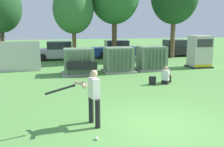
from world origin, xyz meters
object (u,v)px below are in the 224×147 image
(batter, at_px, (92,95))
(generator_enclosure, at_px, (200,52))
(seated_spectator, at_px, (166,77))
(sports_ball, at_px, (97,138))
(transformer_mid_west, at_px, (119,60))
(backpack, at_px, (152,81))
(transformer_west, at_px, (79,62))
(park_bench, at_px, (82,68))
(parked_car_leftmost, at_px, (58,51))
(transformer_mid_east, at_px, (152,58))
(parked_car_left_of_center, at_px, (115,49))
(parked_car_right_of_center, at_px, (174,49))

(batter, bearing_deg, generator_enclosure, 44.76)
(seated_spectator, bearing_deg, sports_ball, -128.77)
(transformer_mid_west, xyz_separation_m, backpack, (0.85, -3.89, -0.57))
(transformer_west, distance_m, park_bench, 0.89)
(backpack, bearing_deg, parked_car_leftmost, 113.32)
(transformer_mid_east, bearing_deg, seated_spectator, -100.47)
(transformer_mid_west, bearing_deg, seated_spectator, -66.45)
(transformer_west, relative_size, transformer_mid_east, 1.00)
(park_bench, xyz_separation_m, sports_ball, (-0.46, -8.49, -0.49))
(transformer_west, height_order, generator_enclosure, generator_enclosure)
(seated_spectator, bearing_deg, backpack, -173.41)
(sports_ball, xyz_separation_m, parked_car_left_of_center, (4.45, 16.84, 0.71))
(sports_ball, relative_size, seated_spectator, 0.09)
(generator_enclosure, relative_size, parked_car_left_of_center, 0.55)
(transformer_mid_west, height_order, parked_car_leftmost, same)
(transformer_mid_west, xyz_separation_m, transformer_mid_east, (2.40, 0.27, 0.00))
(seated_spectator, distance_m, backpack, 0.83)
(transformer_mid_east, distance_m, batter, 10.28)
(transformer_west, distance_m, seated_spectator, 5.60)
(seated_spectator, bearing_deg, batter, -134.05)
(transformer_mid_east, bearing_deg, transformer_west, -174.66)
(seated_spectator, height_order, parked_car_left_of_center, parked_car_left_of_center)
(batter, distance_m, seated_spectator, 6.60)
(transformer_west, height_order, parked_car_leftmost, same)
(generator_enclosure, height_order, park_bench, generator_enclosure)
(batter, xyz_separation_m, seated_spectator, (4.57, 4.73, -0.60))
(transformer_mid_west, distance_m, seated_spectator, 4.16)
(transformer_west, height_order, seated_spectator, transformer_west)
(sports_ball, distance_m, parked_car_leftmost, 16.51)
(sports_ball, relative_size, backpack, 0.20)
(transformer_west, distance_m, transformer_mid_west, 2.63)
(parked_car_left_of_center, distance_m, parked_car_right_of_center, 5.92)
(generator_enclosure, distance_m, sports_ball, 13.65)
(transformer_mid_east, height_order, seated_spectator, transformer_mid_east)
(transformer_mid_east, relative_size, sports_ball, 23.33)
(transformer_west, bearing_deg, seated_spectator, -39.99)
(seated_spectator, bearing_deg, transformer_mid_west, 113.55)
(transformer_mid_west, xyz_separation_m, sports_ball, (-2.96, -9.53, -0.74))
(transformer_west, bearing_deg, parked_car_left_of_center, 61.25)
(park_bench, bearing_deg, backpack, -40.35)
(transformer_mid_east, relative_size, batter, 1.21)
(park_bench, distance_m, parked_car_right_of_center, 12.78)
(generator_enclosure, height_order, backpack, generator_enclosure)
(parked_car_leftmost, bearing_deg, park_bench, -80.58)
(transformer_mid_east, xyz_separation_m, seated_spectator, (-0.75, -4.06, -0.41))
(generator_enclosure, relative_size, sports_ball, 25.56)
(parked_car_leftmost, bearing_deg, transformer_mid_east, -46.99)
(park_bench, relative_size, parked_car_left_of_center, 0.44)
(transformer_mid_west, height_order, sports_ball, transformer_mid_west)
(parked_car_right_of_center, bearing_deg, backpack, -121.02)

